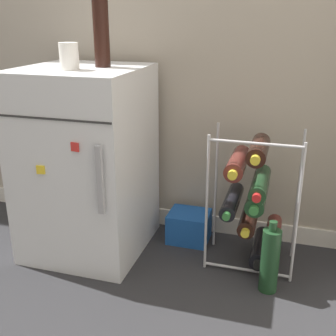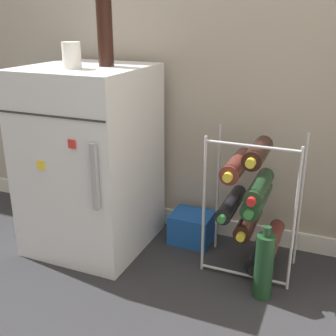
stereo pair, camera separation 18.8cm
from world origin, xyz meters
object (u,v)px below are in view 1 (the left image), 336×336
at_px(fridge_top_cup, 69,56).
at_px(fridge_top_bottle, 101,33).
at_px(wine_rack, 253,198).
at_px(loose_bottle_floor, 270,260).
at_px(soda_box, 189,226).
at_px(mini_fridge, 87,162).

height_order(fridge_top_cup, fridge_top_bottle, fridge_top_bottle).
relative_size(wine_rack, loose_bottle_floor, 1.97).
bearing_deg(fridge_top_bottle, fridge_top_cup, -123.39).
bearing_deg(wine_rack, fridge_top_cup, -168.63).
bearing_deg(fridge_top_cup, wine_rack, 11.37).
bearing_deg(loose_bottle_floor, wine_rack, 117.44).
distance_m(fridge_top_bottle, loose_bottle_floor, 1.17).
xyz_separation_m(soda_box, loose_bottle_floor, (0.42, -0.31, 0.07)).
distance_m(mini_fridge, wine_rack, 0.78).
relative_size(fridge_top_bottle, loose_bottle_floor, 0.98).
relative_size(soda_box, loose_bottle_floor, 0.63).
xyz_separation_m(soda_box, fridge_top_cup, (-0.45, -0.27, 0.85)).
height_order(mini_fridge, fridge_top_cup, fridge_top_cup).
distance_m(wine_rack, loose_bottle_floor, 0.28).
distance_m(mini_fridge, loose_bottle_floor, 0.92).
bearing_deg(wine_rack, soda_box, 159.42).
relative_size(soda_box, fridge_top_cup, 1.85).
bearing_deg(soda_box, wine_rack, -20.58).
bearing_deg(fridge_top_bottle, soda_box, 21.27).
bearing_deg(soda_box, fridge_top_cup, -148.74).
relative_size(mini_fridge, fridge_top_bottle, 2.78).
xyz_separation_m(soda_box, fridge_top_bottle, (-0.36, -0.14, 0.93)).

